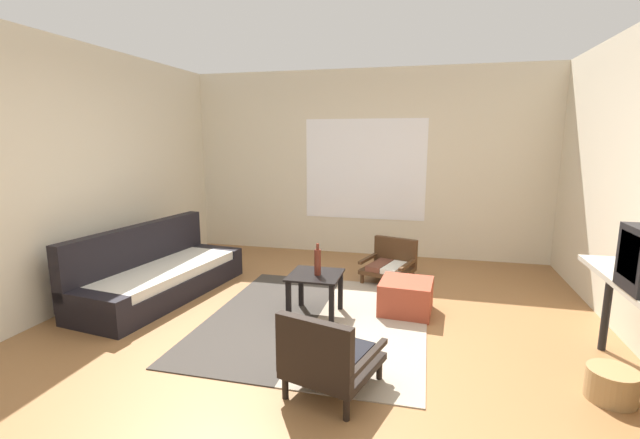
# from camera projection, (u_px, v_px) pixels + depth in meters

# --- Properties ---
(ground_plane) EXTENTS (7.80, 7.80, 0.00)m
(ground_plane) POSITION_uv_depth(u_px,v_px,m) (312.00, 342.00, 3.73)
(ground_plane) COLOR olive
(far_wall_with_window) EXTENTS (5.60, 0.13, 2.70)m
(far_wall_with_window) POSITION_uv_depth(u_px,v_px,m) (365.00, 164.00, 6.40)
(far_wall_with_window) COLOR beige
(far_wall_with_window) RESTS_ON ground
(side_wall_left) EXTENTS (0.12, 6.60, 2.70)m
(side_wall_left) POSITION_uv_depth(u_px,v_px,m) (66.00, 176.00, 4.40)
(side_wall_left) COLOR beige
(side_wall_left) RESTS_ON ground
(area_rug) EXTENTS (2.06, 2.39, 0.01)m
(area_rug) POSITION_uv_depth(u_px,v_px,m) (317.00, 320.00, 4.17)
(area_rug) COLOR #38332D
(area_rug) RESTS_ON ground
(couch) EXTENTS (1.03, 2.11, 0.77)m
(couch) POSITION_uv_depth(u_px,v_px,m) (158.00, 275.00, 4.80)
(couch) COLOR black
(couch) RESTS_ON ground
(coffee_table) EXTENTS (0.50, 0.50, 0.43)m
(coffee_table) POSITION_uv_depth(u_px,v_px,m) (315.00, 284.00, 4.21)
(coffee_table) COLOR black
(coffee_table) RESTS_ON ground
(armchair_by_window) EXTENTS (0.69, 0.67, 0.51)m
(armchair_by_window) POSITION_uv_depth(u_px,v_px,m) (390.00, 263.00, 5.30)
(armchair_by_window) COLOR #472D19
(armchair_by_window) RESTS_ON ground
(armchair_striped_foreground) EXTENTS (0.69, 0.74, 0.61)m
(armchair_striped_foreground) POSITION_uv_depth(u_px,v_px,m) (328.00, 358.00, 2.91)
(armchair_striped_foreground) COLOR black
(armchair_striped_foreground) RESTS_ON ground
(ottoman_orange) EXTENTS (0.54, 0.54, 0.33)m
(ottoman_orange) POSITION_uv_depth(u_px,v_px,m) (406.00, 297.00, 4.34)
(ottoman_orange) COLOR #993D28
(ottoman_orange) RESTS_ON ground
(clay_vase) EXTENTS (0.19, 0.19, 0.32)m
(clay_vase) POSITION_uv_depth(u_px,v_px,m) (636.00, 255.00, 3.08)
(clay_vase) COLOR brown
(clay_vase) RESTS_ON console_shelf
(glass_bottle) EXTENTS (0.06, 0.06, 0.31)m
(glass_bottle) POSITION_uv_depth(u_px,v_px,m) (318.00, 262.00, 4.15)
(glass_bottle) COLOR #5B2319
(glass_bottle) RESTS_ON coffee_table
(wicker_basket) EXTENTS (0.32, 0.32, 0.21)m
(wicker_basket) POSITION_uv_depth(u_px,v_px,m) (612.00, 385.00, 2.89)
(wicker_basket) COLOR #9E7A4C
(wicker_basket) RESTS_ON ground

